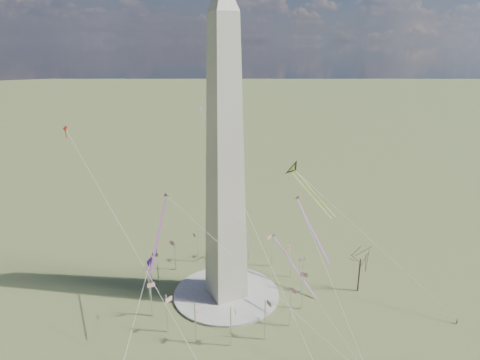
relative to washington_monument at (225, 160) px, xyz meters
name	(u,v)px	position (x,y,z in m)	size (l,w,h in m)	color
ground	(226,295)	(0.00, 0.00, -47.95)	(2000.00, 2000.00, 0.00)	#526130
plaza	(226,294)	(0.00, 0.00, -47.55)	(36.00, 36.00, 0.80)	#B5B3A5
washington_monument	(225,160)	(0.00, 0.00, 0.00)	(15.56, 15.56, 100.00)	beige
flagpole_ring	(226,276)	(0.00, 0.00, -40.68)	(54.40, 54.40, 13.00)	white
tree_near	(361,257)	(41.92, -18.48, -34.76)	(10.57, 10.57, 18.49)	#3F2F26
person_east	(457,321)	(56.45, -46.54, -47.06)	(0.65, 0.43, 1.79)	gray
kite_delta_black	(295,171)	(31.28, 7.24, -9.82)	(10.93, 21.08, 17.19)	black
kite_diamond_purple	(150,265)	(-26.11, -2.80, -28.33)	(1.66, 2.96, 9.17)	#441B79
kite_streamer_left	(308,220)	(22.52, -13.74, -19.25)	(3.36, 21.42, 14.71)	red
kite_streamer_mid	(161,221)	(-21.69, -1.34, -15.70)	(13.01, 20.66, 15.94)	red
kite_streamer_right	(287,256)	(23.45, -1.61, -38.08)	(5.12, 22.52, 15.54)	red
kite_small_red	(65,130)	(-42.19, 30.37, 7.99)	(1.51, 1.44, 4.26)	red
kite_small_white	(200,109)	(7.66, 38.60, 10.26)	(1.46, 1.66, 4.52)	white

